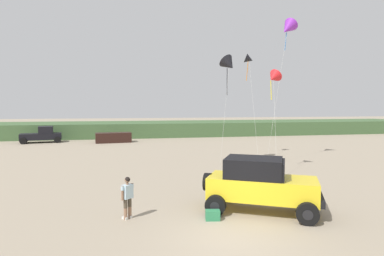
{
  "coord_description": "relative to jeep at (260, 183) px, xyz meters",
  "views": [
    {
      "loc": [
        -3.34,
        -9.92,
        4.41
      ],
      "look_at": [
        -0.68,
        3.39,
        3.48
      ],
      "focal_mm": 29.64,
      "sensor_mm": 36.0,
      "label": 1
    }
  ],
  "objects": [
    {
      "name": "person_watching",
      "position": [
        -5.44,
        0.22,
        -0.26
      ],
      "size": [
        0.49,
        0.47,
        1.67
      ],
      "color": "#8C664C",
      "rests_on": "ground_plane"
    },
    {
      "name": "jeep",
      "position": [
        0.0,
        0.0,
        0.0
      ],
      "size": [
        5.0,
        4.12,
        2.26
      ],
      "color": "yellow",
      "rests_on": "ground_plane"
    },
    {
      "name": "distant_sedan",
      "position": [
        -7.23,
        27.35,
        -0.6
      ],
      "size": [
        4.38,
        2.21,
        1.2
      ],
      "primitive_type": "cube",
      "rotation": [
        0.0,
        0.0,
        0.13
      ],
      "color": "black",
      "rests_on": "ground_plane"
    },
    {
      "name": "cooler_box",
      "position": [
        -2.2,
        -0.56,
        -1.01
      ],
      "size": [
        0.61,
        0.45,
        0.38
      ],
      "primitive_type": "cube",
      "rotation": [
        0.0,
        0.0,
        -0.17
      ],
      "color": "#2D7F51",
      "rests_on": "ground_plane"
    },
    {
      "name": "kite_blue_swept",
      "position": [
        4.61,
        13.18,
        7.12
      ],
      "size": [
        1.01,
        3.41,
        8.87
      ],
      "color": "black",
      "rests_on": "ground_plane"
    },
    {
      "name": "kite_yellow_diamond",
      "position": [
        6.91,
        11.01,
        9.29
      ],
      "size": [
        3.09,
        1.94,
        11.33
      ],
      "color": "purple",
      "rests_on": "ground_plane"
    },
    {
      "name": "kite_white_parafoil",
      "position": [
        4.06,
        7.42,
        5.1
      ],
      "size": [
        1.59,
        3.24,
        6.9
      ],
      "color": "red",
      "rests_on": "ground_plane"
    },
    {
      "name": "distant_pickup",
      "position": [
        -15.71,
        28.94,
        -0.26
      ],
      "size": [
        4.87,
        3.15,
        1.98
      ],
      "color": "black",
      "rests_on": "ground_plane"
    },
    {
      "name": "kite_green_box",
      "position": [
        1.97,
        10.42,
        6.29
      ],
      "size": [
        1.9,
        2.04,
        8.25
      ],
      "color": "black",
      "rests_on": "ground_plane"
    },
    {
      "name": "dune_ridge",
      "position": [
        -3.51,
        36.25,
        -0.2
      ],
      "size": [
        90.0,
        9.93,
        2.01
      ],
      "primitive_type": "cube",
      "color": "#426038",
      "rests_on": "ground_plane"
    },
    {
      "name": "ground_plane",
      "position": [
        -2.01,
        -2.3,
        -1.2
      ],
      "size": [
        220.0,
        220.0,
        0.0
      ],
      "primitive_type": "plane",
      "color": "gray"
    }
  ]
}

